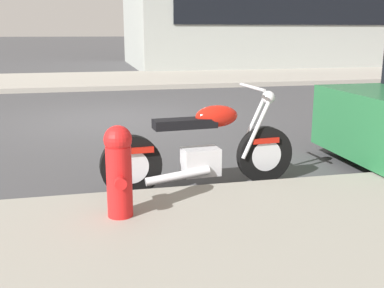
{
  "coord_description": "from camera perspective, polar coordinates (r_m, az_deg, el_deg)",
  "views": [
    {
      "loc": [
        -0.55,
        -9.23,
        1.71
      ],
      "look_at": [
        0.56,
        -4.41,
        0.51
      ],
      "focal_mm": 43.95,
      "sensor_mm": 36.0,
      "label": 1
    }
  ],
  "objects": [
    {
      "name": "fire_hydrant",
      "position": [
        4.06,
        -8.86,
        -3.0
      ],
      "size": [
        0.24,
        0.36,
        0.8
      ],
      "color": "red",
      "rests_on": "sidewalk_near_curb"
    },
    {
      "name": "parking_stall_stripe",
      "position": [
        5.54,
        -6.67,
        -4.46
      ],
      "size": [
        0.12,
        2.2,
        0.01
      ],
      "primitive_type": "cube",
      "color": "silver",
      "rests_on": "ground"
    },
    {
      "name": "ground_plane",
      "position": [
        9.4,
        -9.44,
        2.94
      ],
      "size": [
        260.0,
        260.0,
        0.0
      ],
      "primitive_type": "plane",
      "color": "#3D3D3F"
    },
    {
      "name": "parked_motorcycle",
      "position": [
        5.15,
        1.32,
        -0.79
      ],
      "size": [
        2.2,
        0.62,
        1.12
      ],
      "rotation": [
        0.0,
        0.0,
        0.07
      ],
      "color": "black",
      "rests_on": "ground"
    }
  ]
}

